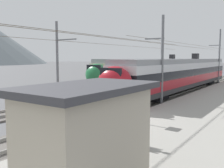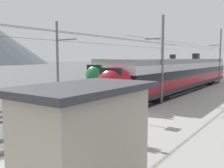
% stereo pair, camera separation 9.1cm
% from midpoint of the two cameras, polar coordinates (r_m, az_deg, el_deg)
% --- Properties ---
extents(ground_plane, '(400.00, 400.00, 0.00)m').
position_cam_midpoint_polar(ground_plane, '(16.08, -0.11, -8.37)').
color(ground_plane, '#565659').
extents(platform_slab, '(120.00, 7.52, 0.38)m').
position_cam_midpoint_polar(platform_slab, '(13.98, 16.00, -10.00)').
color(platform_slab, gray).
rests_on(platform_slab, ground).
extents(track_near, '(120.00, 3.00, 0.28)m').
position_cam_midpoint_polar(track_near, '(16.61, -2.82, -7.67)').
color(track_near, '#5B5651').
rests_on(track_near, ground).
extents(track_far, '(120.00, 3.00, 0.28)m').
position_cam_midpoint_polar(track_far, '(20.61, -15.77, -5.22)').
color(track_far, '#5B5651').
rests_on(track_far, ground).
extents(train_near_platform, '(29.50, 2.91, 4.27)m').
position_cam_midpoint_polar(train_near_platform, '(30.27, 15.79, 2.39)').
color(train_near_platform, '#2D2D30').
rests_on(train_near_platform, track_near).
extents(train_far_track, '(31.68, 2.86, 4.27)m').
position_cam_midpoint_polar(train_far_track, '(38.41, 10.76, 3.20)').
color(train_far_track, '#2D2D30').
rests_on(train_far_track, track_far).
extents(catenary_mast_mid, '(49.00, 1.72, 7.42)m').
position_cam_midpoint_polar(catenary_mast_mid, '(21.23, 11.11, 5.55)').
color(catenary_mast_mid, slate).
rests_on(catenary_mast_mid, ground).
extents(catenary_mast_east, '(49.00, 1.72, 8.26)m').
position_cam_midpoint_polar(catenary_mast_east, '(41.47, 23.11, 5.84)').
color(catenary_mast_east, slate).
rests_on(catenary_mast_east, ground).
extents(catenary_mast_far_side, '(49.00, 2.62, 7.39)m').
position_cam_midpoint_polar(catenary_mast_far_side, '(24.52, -11.80, 5.63)').
color(catenary_mast_far_side, slate).
rests_on(catenary_mast_far_side, ground).
extents(platform_sign, '(0.70, 0.08, 2.32)m').
position_cam_midpoint_polar(platform_sign, '(14.23, 3.92, -1.73)').
color(platform_sign, '#59595B').
rests_on(platform_sign, platform_slab).
extents(passenger_walking, '(0.53, 0.22, 1.69)m').
position_cam_midpoint_polar(passenger_walking, '(10.80, 2.19, -8.27)').
color(passenger_walking, '#383842').
rests_on(passenger_walking, platform_slab).
extents(handbag_beside_passenger, '(0.32, 0.18, 0.43)m').
position_cam_midpoint_polar(handbag_beside_passenger, '(11.77, 3.81, -11.05)').
color(handbag_beside_passenger, maroon).
rests_on(handbag_beside_passenger, platform_slab).
extents(potted_plant_platform_edge, '(0.63, 0.63, 0.91)m').
position_cam_midpoint_polar(potted_plant_platform_edge, '(11.43, -4.74, -9.72)').
color(potted_plant_platform_edge, brown).
rests_on(potted_plant_platform_edge, platform_slab).
extents(potted_plant_by_shelter, '(0.46, 0.46, 0.72)m').
position_cam_midpoint_polar(potted_plant_by_shelter, '(11.49, 0.89, -10.18)').
color(potted_plant_by_shelter, brown).
rests_on(potted_plant_by_shelter, platform_slab).
extents(platform_shelter, '(3.68, 2.16, 2.94)m').
position_cam_midpoint_polar(platform_shelter, '(6.46, -5.59, -12.98)').
color(platform_shelter, '#B7AD99').
rests_on(platform_shelter, platform_slab).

